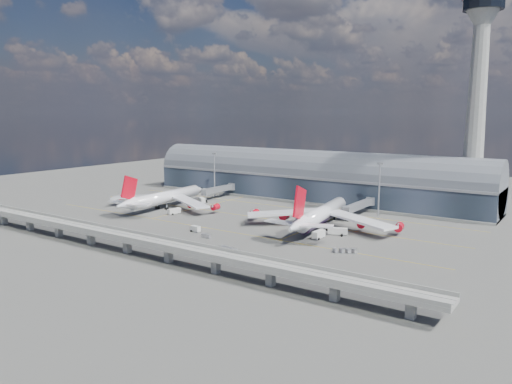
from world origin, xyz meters
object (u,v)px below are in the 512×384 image
Objects in this scene: service_truck_1 at (196,229)px; control_tower at (476,106)px; service_truck_2 at (338,231)px; service_truck_0 at (174,211)px; floodlight_mast_left at (214,173)px; cargo_train_2 at (345,251)px; service_truck_4 at (318,216)px; airliner_right at (321,215)px; cargo_train_1 at (229,250)px; cargo_train_0 at (206,236)px; service_truck_5 at (202,200)px; floodlight_mast_right at (379,188)px; airliner_left at (164,197)px; service_truck_3 at (319,235)px.

control_tower is at bearing -32.13° from service_truck_1.
service_truck_0 is at bearing 70.43° from service_truck_2.
cargo_train_2 is (113.30, -66.89, -12.87)m from floodlight_mast_left.
service_truck_0 reaches higher than service_truck_4.
airliner_right is (89.20, -38.32, -7.80)m from floodlight_mast_left.
service_truck_0 reaches higher than cargo_train_1.
airliner_right reaches higher than service_truck_1.
service_truck_0 is at bearing -72.11° from floodlight_mast_left.
service_truck_0 is 39.25m from service_truck_1.
airliner_right reaches higher than cargo_train_0.
service_truck_0 reaches higher than cargo_train_0.
service_truck_2 is 30.51m from service_truck_4.
service_truck_5 is at bearing 37.23° from cargo_train_0.
floodlight_mast_right reaches higher than service_truck_0.
control_tower is at bearing -37.11° from cargo_train_1.
service_truck_2 is at bearing -35.99° from cargo_train_1.
service_truck_5 is at bearing 113.27° from service_truck_0.
service_truck_1 is 59.35m from service_truck_4.
service_truck_1 is 0.56× the size of service_truck_2.
service_truck_0 is 83.60m from service_truck_2.
control_tower is at bearing 23.06° from airliner_left.
cargo_train_1 is at bearing -109.43° from airliner_right.
service_truck_1 is 34.61m from cargo_train_1.
service_truck_4 is 56.39m from cargo_train_2.
cargo_train_0 is (56.52, -33.89, -5.05)m from airliner_left.
cargo_train_2 is (16.97, -12.75, -0.84)m from service_truck_3.
cargo_train_0 is at bearing -117.59° from floodlight_mast_right.
floodlight_mast_right is 3.65× the size of service_truck_0.
airliner_left is 16.31m from service_truck_0.
service_truck_3 is 21.24m from cargo_train_2.
airliner_right is at bearing 17.37° from service_truck_0.
floodlight_mast_left is 55.43m from service_truck_0.
cargo_train_1 is at bearing -110.87° from service_truck_1.
service_truck_3 reaches higher than cargo_train_1.
floodlight_mast_right reaches higher than service_truck_4.
service_truck_3 is 0.79× the size of cargo_train_1.
service_truck_1 is at bearing -124.71° from floodlight_mast_right.
airliner_right is 15.86× the size of cargo_train_0.
service_truck_1 is (49.36, -73.10, -12.37)m from floodlight_mast_left.
service_truck_4 is at bearing -138.14° from control_tower.
airliner_right is at bearing 116.92° from service_truck_3.
cargo_train_1 is (79.63, -89.88, -12.68)m from floodlight_mast_left.
control_tower is at bearing -40.08° from cargo_train_0.
cargo_train_2 is (63.94, 6.20, -0.51)m from service_truck_1.
floodlight_mast_left is 0.38× the size of airliner_left.
floodlight_mast_left is 5.76× the size of cargo_train_0.
service_truck_2 reaches higher than cargo_train_0.
control_tower reaches higher than service_truck_4.
service_truck_1 is at bearing 49.05° from cargo_train_1.
floodlight_mast_right reaches higher than airliner_right.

